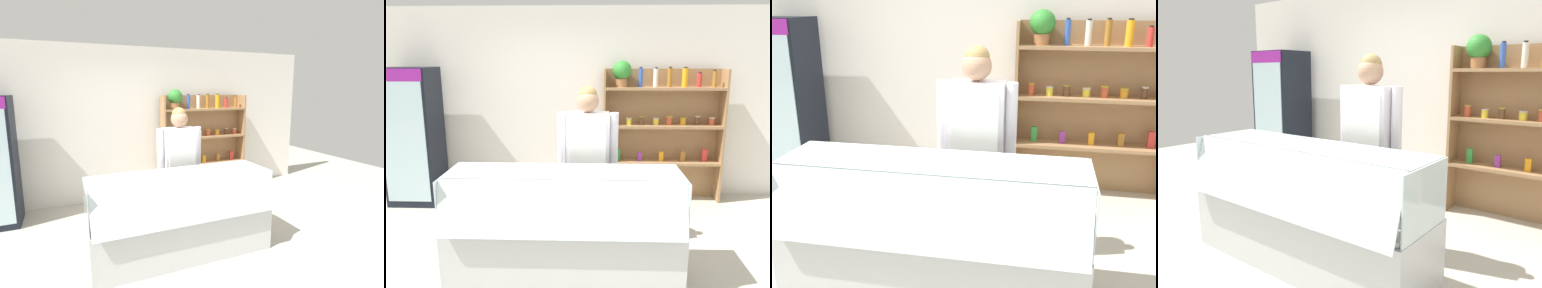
% 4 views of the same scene
% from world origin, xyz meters
% --- Properties ---
extents(ground_plane, '(12.00, 12.00, 0.00)m').
position_xyz_m(ground_plane, '(0.00, 0.00, 0.00)').
color(ground_plane, '#B7B2A3').
extents(back_wall, '(6.80, 0.10, 2.70)m').
position_xyz_m(back_wall, '(0.00, 2.18, 1.35)').
color(back_wall, white).
rests_on(back_wall, ground).
extents(drinks_fridge, '(0.66, 0.58, 1.88)m').
position_xyz_m(drinks_fridge, '(-2.33, 1.70, 0.94)').
color(drinks_fridge, black).
rests_on(drinks_fridge, ground).
extents(shelving_unit, '(1.66, 0.29, 1.96)m').
position_xyz_m(shelving_unit, '(1.04, 1.93, 1.10)').
color(shelving_unit, '#9E754C').
rests_on(shelving_unit, ground).
extents(deli_display_case, '(2.13, 0.71, 1.01)m').
position_xyz_m(deli_display_case, '(-0.13, -0.09, 0.31)').
color(deli_display_case, silver).
rests_on(deli_display_case, ground).
extents(shop_clerk, '(0.63, 0.25, 1.73)m').
position_xyz_m(shop_clerk, '(0.08, 0.51, 1.03)').
color(shop_clerk, '#383D51').
rests_on(shop_clerk, ground).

